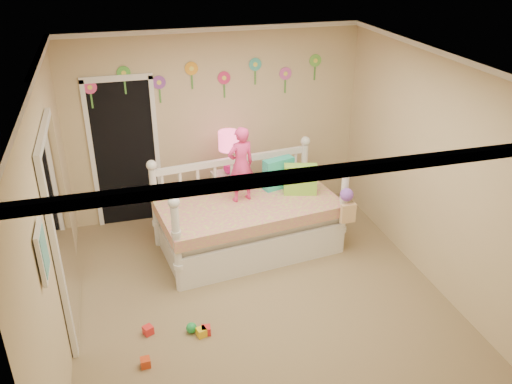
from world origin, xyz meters
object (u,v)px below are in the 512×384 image
object	(u,v)px
nightstand	(230,198)
table_lamp	(229,146)
child	(241,165)
daybed	(248,206)

from	to	relation	value
nightstand	table_lamp	size ratio (longest dim) A/B	1.25
child	nightstand	xyz separation A→B (m)	(0.00, 0.65, -0.78)
child	table_lamp	size ratio (longest dim) A/B	1.60
child	nightstand	size ratio (longest dim) A/B	1.28
nightstand	table_lamp	xyz separation A→B (m)	(-0.00, -0.00, 0.77)
table_lamp	child	bearing A→B (deg)	-90.07
daybed	nightstand	bearing A→B (deg)	88.26
nightstand	daybed	bearing A→B (deg)	-88.62
daybed	child	xyz separation A→B (m)	(-0.07, 0.07, 0.54)
daybed	nightstand	xyz separation A→B (m)	(-0.07, 0.72, -0.23)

